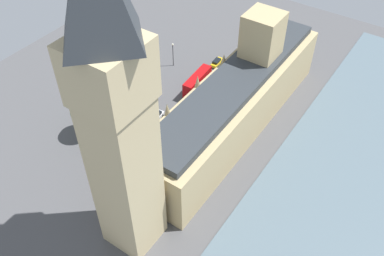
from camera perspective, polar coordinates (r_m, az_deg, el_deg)
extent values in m
plane|color=#4C4C4F|center=(100.41, 4.40, 0.71)|extent=(129.36, 129.36, 0.00)
cube|color=slate|center=(94.29, 19.82, -6.09)|extent=(29.54, 116.42, 0.25)
cube|color=tan|center=(95.59, 5.63, 2.97)|extent=(13.33, 59.36, 12.41)
cube|color=tan|center=(99.72, 8.98, 8.81)|extent=(7.65, 7.65, 24.06)
cube|color=#2D3338|center=(91.18, 5.93, 6.30)|extent=(10.13, 56.99, 1.60)
cone|color=tan|center=(113.53, 10.05, 14.30)|extent=(1.20, 1.20, 2.43)
cone|color=tan|center=(105.24, 7.36, 11.93)|extent=(1.20, 1.20, 1.97)
cone|color=tan|center=(97.20, 4.30, 9.32)|extent=(1.20, 1.20, 2.25)
cone|color=tan|center=(89.61, 0.76, 6.30)|extent=(1.20, 1.20, 2.87)
cone|color=tan|center=(82.93, -3.34, 2.56)|extent=(1.20, 1.20, 2.83)
cone|color=tan|center=(77.30, -8.07, -1.92)|extent=(1.20, 1.20, 2.36)
cube|color=tan|center=(68.61, -8.78, -6.62)|extent=(8.36, 8.36, 32.18)
cube|color=tan|center=(54.48, -11.10, 7.40)|extent=(9.20, 9.20, 9.20)
cylinder|color=silver|center=(57.47, -14.62, 8.87)|extent=(0.25, 6.35, 6.35)
torus|color=black|center=(57.47, -14.62, 8.87)|extent=(0.24, 6.59, 6.59)
cylinder|color=silver|center=(57.22, -7.88, 9.79)|extent=(6.35, 0.25, 6.35)
torus|color=black|center=(57.22, -7.88, 9.79)|extent=(6.59, 0.24, 6.59)
cube|color=gold|center=(118.10, 3.38, 8.77)|extent=(1.96, 4.64, 0.75)
cube|color=black|center=(117.54, 3.34, 8.99)|extent=(1.58, 2.63, 0.65)
cylinder|color=black|center=(119.68, 3.38, 9.08)|extent=(0.29, 0.69, 0.68)
cylinder|color=black|center=(119.10, 4.04, 8.85)|extent=(0.29, 0.69, 0.68)
cylinder|color=black|center=(117.56, 2.68, 8.39)|extent=(0.29, 0.69, 0.68)
cylinder|color=black|center=(116.97, 3.36, 8.15)|extent=(0.29, 0.69, 0.68)
cube|color=#B20C0F|center=(107.74, 0.73, 6.20)|extent=(3.18, 10.64, 4.20)
cube|color=black|center=(107.69, 0.73, 6.24)|extent=(3.21, 10.25, 0.70)
cylinder|color=black|center=(106.12, 0.26, 4.07)|extent=(0.42, 1.12, 1.10)
cylinder|color=black|center=(107.03, -0.80, 4.47)|extent=(0.42, 1.12, 1.10)
cylinder|color=black|center=(111.14, 2.18, 6.15)|extent=(0.42, 1.12, 1.10)
cylinder|color=black|center=(112.01, 1.15, 6.52)|extent=(0.42, 1.12, 1.10)
cube|color=silver|center=(100.88, -4.86, 1.48)|extent=(2.38, 4.81, 0.75)
cube|color=black|center=(100.56, -4.81, 1.85)|extent=(1.85, 2.75, 0.65)
cylinder|color=black|center=(99.88, -4.87, 0.66)|extent=(0.32, 0.70, 0.68)
cylinder|color=black|center=(100.60, -5.70, 0.97)|extent=(0.32, 0.70, 0.68)
cylinder|color=black|center=(101.70, -4.00, 1.67)|extent=(0.32, 0.70, 0.68)
cylinder|color=black|center=(102.40, -4.82, 1.97)|extent=(0.32, 0.70, 0.68)
cube|color=#B20C0F|center=(92.76, -8.59, -1.97)|extent=(2.95, 10.60, 4.20)
cube|color=black|center=(92.70, -8.60, -1.93)|extent=(2.99, 10.20, 0.70)
cylinder|color=black|center=(96.70, -7.66, -1.25)|extent=(0.40, 1.11, 1.10)
cylinder|color=black|center=(95.61, -6.57, -1.77)|extent=(0.40, 1.11, 1.10)
cylinder|color=black|center=(93.05, -10.40, -3.97)|extent=(0.40, 1.11, 1.10)
cylinder|color=black|center=(91.92, -9.30, -4.54)|extent=(0.40, 1.11, 1.10)
cylinder|color=black|center=(118.64, 7.22, 8.63)|extent=(0.61, 0.61, 1.34)
sphere|color=#8C6647|center=(118.19, 7.26, 8.94)|extent=(0.26, 0.26, 0.26)
cube|color=black|center=(118.42, 7.30, 8.58)|extent=(0.24, 0.32, 0.24)
cylinder|color=gray|center=(118.39, 7.24, 8.52)|extent=(0.55, 0.55, 1.26)
sphere|color=#8C6647|center=(117.96, 7.27, 8.82)|extent=(0.24, 0.24, 0.24)
cube|color=#336B60|center=(118.20, 7.14, 8.50)|extent=(0.31, 0.20, 0.23)
cylinder|color=black|center=(95.74, -2.87, -1.32)|extent=(0.51, 0.51, 1.25)
sphere|color=beige|center=(95.22, -2.89, -1.01)|extent=(0.24, 0.24, 0.24)
cube|color=gray|center=(95.58, -3.00, -1.37)|extent=(0.30, 0.17, 0.23)
cylinder|color=brown|center=(98.97, -13.79, 0.51)|extent=(0.56, 0.56, 5.00)
ellipsoid|color=#235623|center=(96.00, -14.24, 2.48)|extent=(5.47, 5.47, 4.65)
cylinder|color=brown|center=(100.79, -11.20, 1.46)|extent=(0.56, 0.56, 3.67)
ellipsoid|color=#387533|center=(97.92, -11.55, 3.38)|extent=(6.92, 6.92, 5.88)
cylinder|color=brown|center=(98.42, -13.77, 0.12)|extent=(0.56, 0.56, 4.75)
ellipsoid|color=#387533|center=(95.33, -14.23, 2.17)|extent=(6.20, 6.20, 5.27)
cylinder|color=black|center=(116.32, -2.56, 9.69)|extent=(0.18, 0.18, 6.44)
sphere|color=#F2EAC6|center=(114.39, -2.62, 11.14)|extent=(0.56, 0.56, 0.56)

